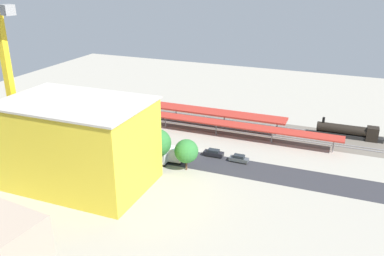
% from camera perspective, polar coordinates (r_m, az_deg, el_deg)
% --- Properties ---
extents(ground_plane, '(192.50, 192.50, 0.00)m').
position_cam_1_polar(ground_plane, '(98.95, 0.03, -3.46)').
color(ground_plane, '#9E998C').
rests_on(ground_plane, ground).
extents(rail_bed, '(120.40, 15.35, 0.01)m').
position_cam_1_polar(rail_bed, '(117.13, 3.87, 0.55)').
color(rail_bed, '#665E54').
rests_on(rail_bed, ground).
extents(street_asphalt, '(120.36, 9.70, 0.01)m').
position_cam_1_polar(street_asphalt, '(95.81, -0.82, -4.33)').
color(street_asphalt, '#2D2D33').
rests_on(street_asphalt, ground).
extents(track_rails, '(120.31, 8.91, 0.12)m').
position_cam_1_polar(track_rails, '(117.07, 3.88, 0.63)').
color(track_rails, '#9E9EA8').
rests_on(track_rails, ground).
extents(platform_canopy_near, '(50.03, 4.40, 3.87)m').
position_cam_1_polar(platform_canopy_near, '(106.09, 7.29, 0.27)').
color(platform_canopy_near, '#A82D23').
rests_on(platform_canopy_near, ground).
extents(platform_canopy_far, '(49.44, 5.67, 4.40)m').
position_cam_1_polar(platform_canopy_far, '(115.64, 1.09, 2.50)').
color(platform_canopy_far, '#A82D23').
rests_on(platform_canopy_far, ground).
extents(locomotive, '(16.83, 2.65, 4.84)m').
position_cam_1_polar(locomotive, '(114.69, 21.45, -0.49)').
color(locomotive, black).
rests_on(locomotive, ground).
extents(freight_coach_far, '(16.39, 3.28, 6.27)m').
position_cam_1_polar(freight_coach_far, '(127.20, -11.16, 3.46)').
color(freight_coach_far, black).
rests_on(freight_coach_far, ground).
extents(parked_car_0, '(4.49, 1.77, 1.75)m').
position_cam_1_polar(parked_car_0, '(94.52, 6.64, -4.35)').
color(parked_car_0, black).
rests_on(parked_car_0, ground).
extents(parked_car_1, '(4.77, 1.85, 1.75)m').
position_cam_1_polar(parked_car_1, '(96.77, 3.06, -3.58)').
color(parked_car_1, black).
rests_on(parked_car_1, ground).
extents(parked_car_2, '(4.39, 1.89, 1.60)m').
position_cam_1_polar(parked_car_2, '(98.75, -0.82, -3.05)').
color(parked_car_2, black).
rests_on(parked_car_2, ground).
extents(parked_car_3, '(4.69, 2.03, 1.70)m').
position_cam_1_polar(parked_car_3, '(102.26, -4.68, -2.22)').
color(parked_car_3, black).
rests_on(parked_car_3, ground).
extents(parked_car_4, '(4.86, 2.00, 1.58)m').
position_cam_1_polar(parked_car_4, '(104.63, -8.49, -1.85)').
color(parked_car_4, black).
rests_on(parked_car_4, ground).
extents(parked_car_5, '(4.47, 2.01, 1.69)m').
position_cam_1_polar(parked_car_5, '(108.12, -11.58, -1.25)').
color(parked_car_5, black).
rests_on(parked_car_5, ground).
extents(parked_car_6, '(4.32, 2.04, 1.82)m').
position_cam_1_polar(parked_car_6, '(111.84, -14.25, -0.68)').
color(parked_car_6, black).
rests_on(parked_car_6, ground).
extents(construction_building, '(28.49, 18.53, 17.44)m').
position_cam_1_polar(construction_building, '(84.95, -15.71, -2.22)').
color(construction_building, yellow).
rests_on(construction_building, ground).
extents(construction_roof_slab, '(29.09, 19.13, 0.40)m').
position_cam_1_polar(construction_roof_slab, '(81.91, -16.33, 3.52)').
color(construction_roof_slab, '#B7B2A8').
rests_on(construction_roof_slab, construction_building).
extents(tower_crane, '(23.21, 9.13, 35.44)m').
position_cam_1_polar(tower_crane, '(95.64, -24.89, 6.74)').
color(tower_crane, gray).
rests_on(tower_crane, ground).
extents(box_truck_0, '(9.06, 3.01, 3.61)m').
position_cam_1_polar(box_truck_0, '(93.94, -6.00, -3.83)').
color(box_truck_0, black).
rests_on(box_truck_0, ground).
extents(box_truck_1, '(9.36, 3.43, 3.56)m').
position_cam_1_polar(box_truck_1, '(94.32, -4.02, -3.65)').
color(box_truck_1, black).
rests_on(box_truck_1, ground).
extents(box_truck_2, '(8.71, 2.91, 3.67)m').
position_cam_1_polar(box_truck_2, '(96.88, -6.94, -3.04)').
color(box_truck_2, black).
rests_on(box_truck_2, ground).
extents(street_tree_0, '(4.02, 4.02, 7.08)m').
position_cam_1_polar(street_tree_0, '(101.88, -15.86, -0.50)').
color(street_tree_0, brown).
rests_on(street_tree_0, ground).
extents(street_tree_1, '(5.63, 5.63, 8.72)m').
position_cam_1_polar(street_tree_1, '(107.82, -19.52, 0.77)').
color(street_tree_1, brown).
rests_on(street_tree_1, ground).
extents(street_tree_2, '(6.22, 6.22, 8.21)m').
position_cam_1_polar(street_tree_2, '(107.18, -19.62, 0.19)').
color(street_tree_2, brown).
rests_on(street_tree_2, ground).
extents(street_tree_3, '(5.30, 5.30, 7.18)m').
position_cam_1_polar(street_tree_3, '(88.79, -0.80, -3.29)').
color(street_tree_3, brown).
rests_on(street_tree_3, ground).
extents(street_tree_4, '(6.34, 6.34, 8.68)m').
position_cam_1_polar(street_tree_4, '(90.79, -4.92, -2.11)').
color(street_tree_4, brown).
rests_on(street_tree_4, ground).
extents(traffic_light, '(0.50, 0.36, 6.31)m').
position_cam_1_polar(traffic_light, '(99.78, -13.27, -1.22)').
color(traffic_light, '#333333').
rests_on(traffic_light, ground).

